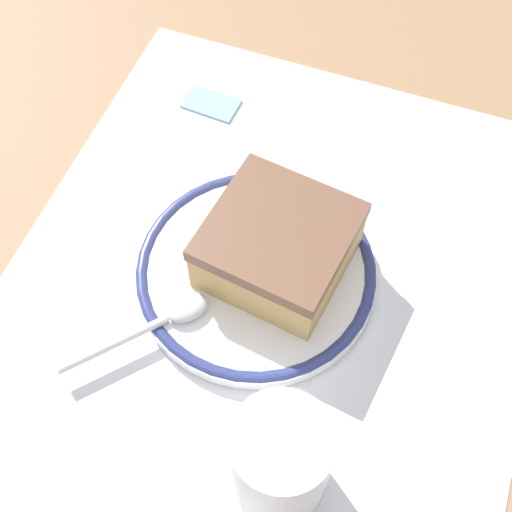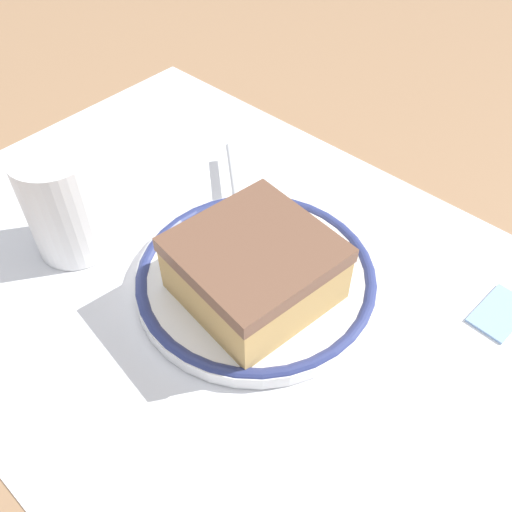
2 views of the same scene
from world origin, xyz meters
The scene contains 7 objects.
ground_plane centered at (0.00, 0.00, 0.00)m, with size 2.40×2.40×0.00m, color #9E7551.
placemat centered at (0.00, 0.00, 0.00)m, with size 0.55×0.41×0.00m, color white.
plate centered at (0.04, 0.01, 0.01)m, with size 0.19×0.19×0.01m.
cake_slice centered at (0.05, 0.00, 0.04)m, with size 0.11×0.11×0.05m.
spoon centered at (-0.03, 0.06, 0.02)m, with size 0.10×0.09×0.01m.
cup centered at (-0.10, -0.06, 0.04)m, with size 0.06×0.06×0.09m.
sugar_packet centered at (0.20, 0.12, 0.00)m, with size 0.05×0.03×0.01m, color #8CB2E0.
Camera 1 is at (-0.22, -0.08, 0.49)m, focal length 49.75 mm.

